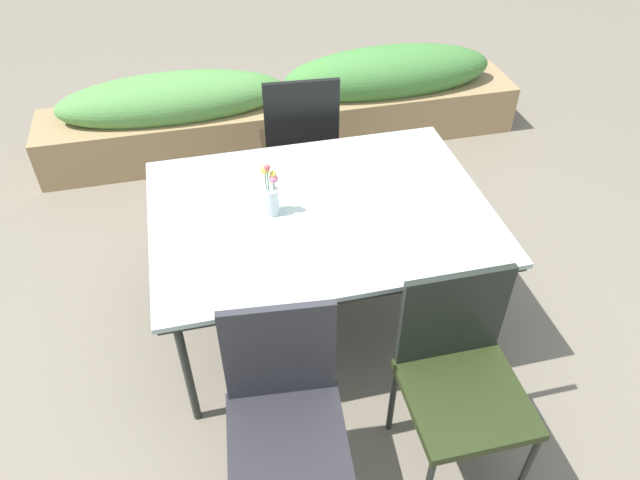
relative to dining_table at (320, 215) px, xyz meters
name	(u,v)px	position (x,y,z in m)	size (l,w,h in m)	color
ground_plane	(320,321)	(-0.01, -0.05, -0.71)	(12.00, 12.00, 0.00)	#756B5B
dining_table	(320,215)	(0.00, 0.00, 0.00)	(1.61, 1.18, 0.75)	#B2C6C1
chair_far_side	(300,141)	(0.09, 0.90, -0.14)	(0.49, 0.49, 1.02)	black
chair_near_left	(284,408)	(-0.35, -0.90, -0.17)	(0.49, 0.49, 0.96)	#26252A
chair_near_right	(460,371)	(0.36, -0.91, -0.16)	(0.47, 0.47, 0.95)	#252F14
flower_vase	(271,196)	(-0.23, 0.02, 0.14)	(0.08, 0.08, 0.28)	silver
planter_box	(287,105)	(0.17, 1.82, -0.39)	(3.59, 0.53, 0.69)	#9E7F56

